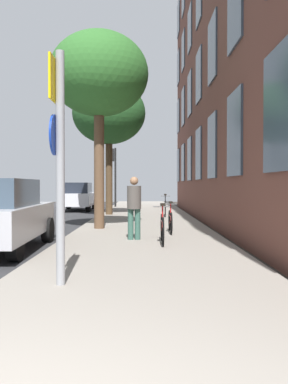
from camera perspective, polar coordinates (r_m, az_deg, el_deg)
The scene contains 13 objects.
ground_plane at distance 17.17m, azimuth -11.70°, elevation -4.07°, with size 41.80×41.80×0.00m, color #332D28.
road_asphalt at distance 17.72m, azimuth -18.38°, elevation -3.93°, with size 7.00×38.00×0.01m, color #2D2D30.
sidewalk at distance 16.80m, azimuth 0.09°, elevation -3.95°, with size 4.20×38.00×0.12m, color gray.
building_facade at distance 17.37m, azimuth 9.21°, elevation 19.76°, with size 0.56×27.00×14.16m.
sign_post at distance 5.99m, azimuth -11.28°, elevation 5.63°, with size 0.15×0.60×3.22m.
traffic_light at distance 26.90m, azimuth -3.96°, elevation 3.43°, with size 0.43×0.24×3.71m.
tree_near at distance 13.96m, azimuth -5.94°, elevation 15.28°, with size 3.12×3.12×6.21m.
tree_far at distance 20.14m, azimuth -4.61°, elevation 10.41°, with size 3.40×3.40×6.16m.
bicycle_0 at distance 10.07m, azimuth 2.59°, elevation -4.79°, with size 0.42×1.70×0.95m.
bicycle_1 at distance 12.31m, azimuth 3.67°, elevation -3.83°, with size 0.42×1.64×0.91m.
bicycle_2 at distance 18.77m, azimuth 2.99°, elevation -2.07°, with size 0.42×1.79×0.98m.
pedestrian_0 at distance 10.71m, azimuth -1.22°, elevation -1.57°, with size 0.49×0.49×1.59m.
car_1 at distance 24.98m, azimuth -8.78°, elevation -0.56°, with size 1.86×4.44×1.62m.
Camera 1 is at (1.11, -1.74, 1.50)m, focal length 39.78 mm.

